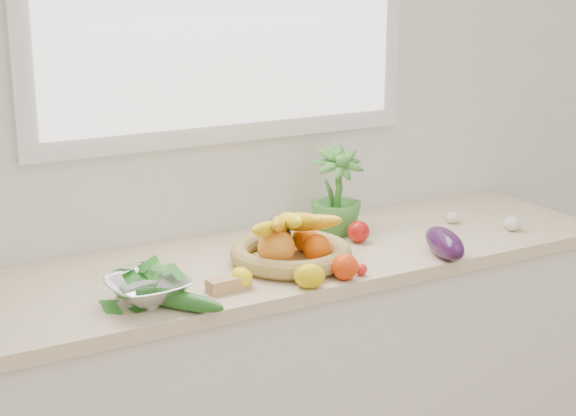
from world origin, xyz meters
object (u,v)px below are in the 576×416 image
fruit_basket (290,246)px  eggplant (445,243)px  apple (358,232)px  cucumber (178,300)px  potted_herb (337,194)px  colander_with_spinach (148,283)px

fruit_basket → eggplant: bearing=-22.5°
eggplant → fruit_basket: fruit_basket is taller
apple → fruit_basket: (-0.29, -0.07, 0.02)m
eggplant → fruit_basket: (-0.43, 0.18, 0.01)m
apple → fruit_basket: 0.30m
apple → cucumber: apple is taller
cucumber → fruit_basket: fruit_basket is taller
potted_herb → colander_with_spinach: (-0.76, -0.29, -0.07)m
apple → eggplant: eggplant is taller
eggplant → cucumber: eggplant is taller
eggplant → cucumber: size_ratio=0.81×
apple → cucumber: size_ratio=0.26×
fruit_basket → potted_herb: bearing=34.3°
cucumber → potted_herb: 0.80m
apple → colander_with_spinach: colander_with_spinach is taller
fruit_basket → apple: bearing=13.6°
colander_with_spinach → apple: bearing=12.2°
fruit_basket → cucumber: bearing=-158.6°
eggplant → potted_herb: (-0.14, 0.37, 0.09)m
eggplant → colander_with_spinach: size_ratio=0.96×
eggplant → fruit_basket: 0.46m
potted_herb → fruit_basket: size_ratio=0.69×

